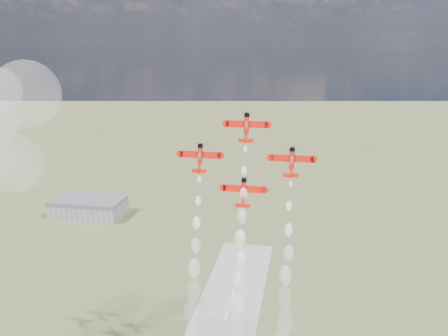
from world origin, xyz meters
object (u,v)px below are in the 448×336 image
plane_left (200,158)px  plane_right (292,161)px  hangar (88,207)px  plane_lead (246,127)px  plane_slot (244,192)px

plane_left → plane_right: same height
hangar → plane_left: plane_left is taller
hangar → plane_lead: size_ratio=4.21×
plane_right → plane_slot: (-13.01, -2.28, -8.82)m
hangar → plane_lead: (136.15, -169.42, 92.23)m
plane_right → hangar: bearing=131.0°
plane_lead → plane_right: (13.01, -2.28, -8.82)m
plane_slot → plane_right: bearing=9.9°
hangar → plane_slot: 233.17m
plane_lead → plane_left: size_ratio=1.00×
hangar → plane_slot: bearing=-52.0°
plane_lead → plane_slot: size_ratio=1.00×
hangar → plane_right: (149.16, -171.69, 83.42)m
hangar → plane_slot: size_ratio=4.21×
hangar → plane_slot: plane_slot is taller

